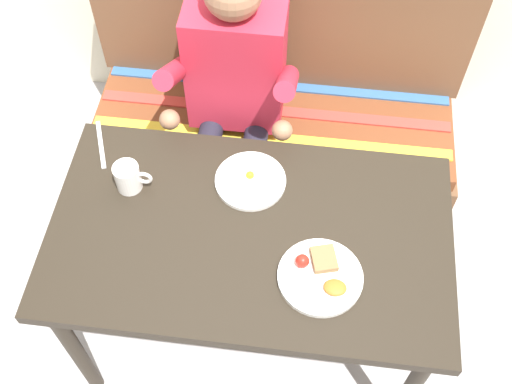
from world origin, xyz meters
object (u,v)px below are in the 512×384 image
Objects in this scene: table at (250,245)px; person at (234,82)px; plate_breakfast at (320,275)px; couch at (274,125)px; coffee_mug at (128,177)px; plate_eggs at (250,180)px; knife at (101,144)px.

table is 0.99× the size of person.
plate_breakfast is (0.22, -0.12, 0.09)m from table.
couch is at bearing 90.00° from table.
plate_breakfast is at bearing -21.76° from coffee_mug.
couch reaches higher than table.
coffee_mug is at bearing 158.24° from plate_breakfast.
couch reaches higher than plate_breakfast.
plate_eggs is at bearing 96.72° from table.
person is at bearing 105.32° from plate_eggs.
person is at bearing 18.86° from knife.
couch is 1.00m from plate_breakfast.
couch is at bearing 87.95° from plate_eggs.
knife is at bearing 132.44° from coffee_mug.
coffee_mug is (-0.37, -0.06, 0.04)m from plate_eggs.
couch is (0.00, 0.76, -0.32)m from table.
plate_eggs is 0.51m from knife.
plate_eggs is 0.37m from coffee_mug.
plate_breakfast is 2.05× the size of coffee_mug.
person is 0.54m from coffee_mug.
coffee_mug reaches higher than plate_breakfast.
coffee_mug is 0.59× the size of knife.
coffee_mug is (-0.25, -0.47, 0.04)m from person.
table is at bearing -77.23° from person.
person is 5.46× the size of plate_eggs.
person is at bearing -127.40° from couch.
knife is at bearing -140.28° from person.
couch is 0.71m from plate_eggs.
knife reaches higher than table.
knife is (-0.52, 0.27, 0.08)m from table.
knife is at bearing 153.11° from table.
person reaches higher than coffee_mug.
couch is at bearing 22.75° from knife.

